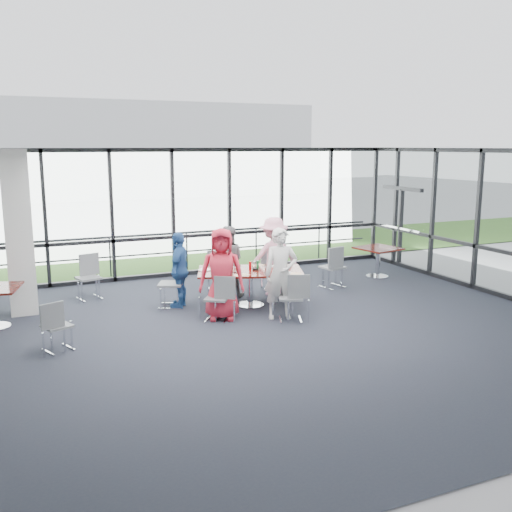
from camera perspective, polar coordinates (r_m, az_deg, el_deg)
name	(u,v)px	position (r m, az deg, el deg)	size (l,w,h in m)	color
floor	(251,335)	(10.07, -0.46, -7.92)	(12.00, 10.00, 0.02)	#222532
ceiling	(251,149)	(9.53, -0.49, 10.67)	(12.00, 10.00, 0.04)	white
wall_front	(466,331)	(5.55, 20.28, -7.06)	(12.00, 0.10, 3.20)	silver
curtain_wall_back	(173,213)	(14.36, -8.29, 4.26)	(12.00, 0.10, 3.20)	white
exit_door	(401,228)	(16.00, 14.26, 2.74)	(0.12, 1.60, 2.10)	black
structural_column	(19,233)	(11.89, -22.65, 2.15)	(0.50, 0.50, 3.20)	white
apron	(135,245)	(19.42, -12.05, 1.04)	(80.00, 70.00, 0.02)	gray
grass_strip	(148,255)	(17.48, -10.74, 0.10)	(80.00, 5.00, 0.01)	#355A19
hangar_main	(126,149)	(41.50, -12.91, 10.37)	(24.00, 10.00, 6.00)	silver
guard_rail	(168,252)	(15.10, -8.78, 0.35)	(0.06, 0.06, 12.00)	#2D2D33
main_table	(250,275)	(11.66, -0.59, -1.96)	(2.38, 1.81, 0.75)	#3B0C0B
side_table_right	(378,252)	(14.56, 12.12, 0.42)	(1.11, 1.11, 0.75)	#3B0C0B
diner_near_left	(222,274)	(10.76, -3.46, -1.81)	(0.85, 0.56, 1.75)	red
diner_near_right	(281,274)	(10.78, 2.50, -1.79)	(0.64, 0.46, 1.74)	silver
diner_far_left	(227,261)	(12.43, -2.89, -0.52)	(0.75, 0.47, 1.55)	slate
diner_far_right	(274,256)	(12.48, 1.77, -0.05)	(1.12, 0.58, 1.73)	pink
diner_end	(180,270)	(11.68, -7.66, -1.36)	(0.91, 0.50, 1.55)	#285496
chair_main_nl	(217,299)	(10.75, -3.95, -4.27)	(0.42, 0.42, 0.85)	slate
chair_main_nr	(291,298)	(10.74, 3.47, -4.18)	(0.44, 0.44, 0.90)	slate
chair_main_fl	(221,273)	(12.76, -3.55, -1.70)	(0.45, 0.45, 0.91)	slate
chair_main_fr	(275,272)	(12.84, 1.94, -1.61)	(0.44, 0.44, 0.91)	slate
chair_main_end	(171,284)	(11.74, -8.54, -2.78)	(0.47, 0.47, 0.97)	slate
chair_spare_la	(57,326)	(9.72, -19.28, -6.63)	(0.40, 0.40, 0.83)	slate
chair_spare_lb	(88,278)	(12.72, -16.41, -2.13)	(0.46, 0.46, 0.93)	slate
chair_spare_r	(333,267)	(13.31, 7.67, -1.12)	(0.47, 0.47, 0.97)	slate
plate_nl	(219,274)	(11.31, -3.73, -1.79)	(0.24, 0.24, 0.01)	white
plate_nr	(284,273)	(11.38, 2.83, -1.69)	(0.28, 0.28, 0.01)	white
plate_fl	(224,267)	(11.94, -3.23, -1.10)	(0.27, 0.27, 0.01)	white
plate_fr	(277,266)	(11.99, 2.07, -1.03)	(0.24, 0.24, 0.01)	white
plate_end	(205,270)	(11.69, -5.17, -1.39)	(0.26, 0.26, 0.01)	white
tumbler_a	(234,269)	(11.41, -2.18, -1.32)	(0.07, 0.07, 0.14)	white
tumbler_b	(267,269)	(11.38, 1.07, -1.32)	(0.08, 0.08, 0.15)	white
tumbler_c	(254,265)	(11.84, -0.21, -0.87)	(0.07, 0.07, 0.14)	white
tumbler_d	(213,268)	(11.49, -4.37, -1.24)	(0.07, 0.07, 0.15)	white
menu_a	(241,275)	(11.20, -1.49, -1.92)	(0.30, 0.21, 0.00)	white
menu_b	(294,274)	(11.36, 3.80, -1.76)	(0.30, 0.21, 0.00)	white
menu_c	(257,265)	(12.11, 0.13, -0.93)	(0.30, 0.21, 0.00)	white
condiment_caddy	(255,269)	(11.64, -0.08, -1.33)	(0.10, 0.07, 0.04)	black
ketchup_bottle	(250,266)	(11.62, -0.58, -1.00)	(0.06, 0.06, 0.18)	#A20609
green_bottle	(258,265)	(11.64, 0.16, -0.93)	(0.05, 0.05, 0.20)	#186930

